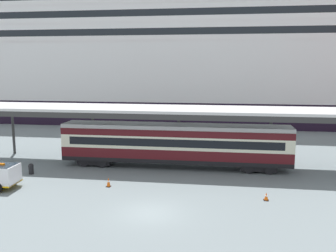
# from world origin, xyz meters

# --- Properties ---
(ground_plane) EXTENTS (400.00, 400.00, 0.00)m
(ground_plane) POSITION_xyz_m (0.00, 0.00, 0.00)
(ground_plane) COLOR slate
(cruise_ship) EXTENTS (165.41, 29.82, 41.71)m
(cruise_ship) POSITION_xyz_m (5.42, 48.27, 14.53)
(cruise_ship) COLOR black
(cruise_ship) RESTS_ON ground
(platform_canopy) EXTENTS (45.33, 5.89, 5.61)m
(platform_canopy) POSITION_xyz_m (0.22, 11.64, 5.38)
(platform_canopy) COLOR silver
(platform_canopy) RESTS_ON ground
(train_carriage) EXTENTS (21.27, 2.81, 4.11)m
(train_carriage) POSITION_xyz_m (0.22, 11.23, 2.30)
(train_carriage) COLOR black
(train_carriage) RESTS_ON ground
(traffic_cone_near) EXTENTS (0.36, 0.36, 0.59)m
(traffic_cone_near) POSITION_xyz_m (7.81, 3.50, 0.29)
(traffic_cone_near) COLOR black
(traffic_cone_near) RESTS_ON ground
(traffic_cone_mid) EXTENTS (0.36, 0.36, 0.77)m
(traffic_cone_mid) POSITION_xyz_m (-4.26, 4.80, 0.38)
(traffic_cone_mid) COLOR black
(traffic_cone_mid) RESTS_ON ground
(quay_bollard) EXTENTS (0.48, 0.48, 0.96)m
(quay_bollard) POSITION_xyz_m (-12.12, 7.17, 0.52)
(quay_bollard) COLOR black
(quay_bollard) RESTS_ON ground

